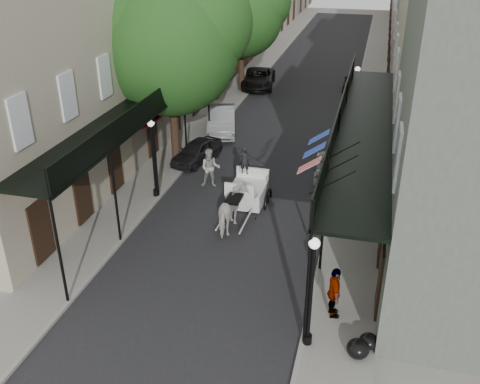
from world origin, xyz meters
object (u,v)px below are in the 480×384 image
Objects in this scene: lamppost_right_near at (311,291)px; car_right_far at (354,82)px; lamppost_right_far at (355,96)px; car_right_near at (333,165)px; pedestrian_walking at (210,168)px; lamppost_left at (153,157)px; horse at (233,210)px; car_left_mid at (221,120)px; tree_near at (179,39)px; tree_far at (247,11)px; pedestrian_sidewalk_left at (216,88)px; car_left_near at (197,151)px; carriage at (250,176)px; car_left_far at (258,78)px; pedestrian_sidewalk_right at (334,293)px.

car_right_far is (-0.50, 28.51, -1.41)m from lamppost_right_near.
lamppost_right_far reaches higher than car_right_near.
lamppost_left is at bearing -152.64° from pedestrian_walking.
horse is 11.65m from car_left_mid.
tree_near reaches higher than tree_far.
tree_far reaches higher than lamppost_left.
lamppost_left is at bearing 99.30° from pedestrian_sidewalk_left.
tree_far is 5.49× the size of pedestrian_sidewalk_left.
tree_far is 16.70m from car_right_near.
car_right_near is at bearing -93.76° from lamppost_right_far.
lamppost_right_far reaches higher than pedestrian_sidewalk_left.
lamppost_left reaches higher than car_right_far.
lamppost_right_far is 0.99× the size of car_right_far.
car_right_far is (9.40, 5.26, -0.26)m from pedestrian_sidewalk_left.
car_left_near is (-7.70, 12.48, -1.45)m from lamppost_right_near.
pedestrian_walking is (-2.16, 0.83, -0.21)m from carriage.
car_left_mid is (2.20, -6.09, -0.14)m from pedestrian_sidewalk_left.
car_right_far is at bearing 60.30° from pedestrian_walking.
car_left_mid is (0.50, 9.16, -1.28)m from lamppost_left.
car_left_far is 16.69m from car_right_near.
pedestrian_sidewalk_left is at bearing 161.81° from lamppost_right_far.
carriage is 0.81× the size of car_right_far.
pedestrian_sidewalk_right reaches higher than car_right_far.
car_left_mid is 8.63m from car_right_near.
lamppost_right_near and lamppost_left have the same top height.
lamppost_right_far is (8.35, -6.18, -3.79)m from tree_far.
car_left_near is 4.68m from car_left_mid.
tree_near reaches higher than car_left_near.
horse is 6.53m from pedestrian_sidewalk_right.
lamppost_left is at bearing -108.51° from car_left_mid.
lamppost_right_far is at bearing -36.51° from tree_far.
tree_far is at bearing 78.70° from car_left_mid.
tree_near reaches higher than car_left_far.
tree_near is 5.33× the size of pedestrian_sidewalk_right.
carriage reaches higher than car_left_mid.
tree_far is 2.04× the size of car_right_near.
car_left_near is (0.60, 0.30, -5.89)m from tree_near.
pedestrian_walking is (2.20, -2.39, -5.52)m from tree_near.
car_right_far is at bearing 1.36° from car_left_far.
car_left_near is 14.97m from car_left_far.
car_left_mid is at bearing 112.79° from pedestrian_sidewalk_left.
tree_near is at bearing 101.17° from pedestrian_sidewalk_left.
pedestrian_walking is at bearing -47.40° from tree_near.
car_left_mid reaches higher than car_right_near.
lamppost_left is at bearing -88.66° from tree_near.
carriage is at bearing 16.37° from pedestrian_sidewalk_right.
lamppost_right_near is 11.46m from lamppost_left.
horse is 7.37m from car_left_near.
pedestrian_sidewalk_left is 4.74m from car_left_far.
car_left_far is at bearing 87.76° from tree_near.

